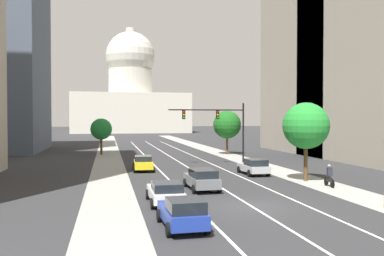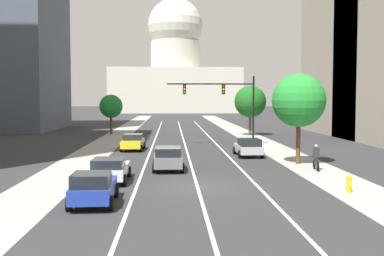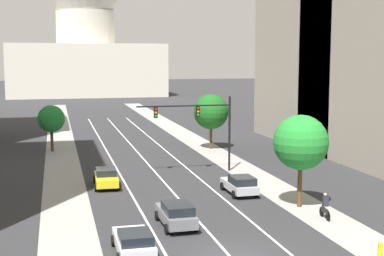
{
  "view_description": "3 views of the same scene",
  "coord_description": "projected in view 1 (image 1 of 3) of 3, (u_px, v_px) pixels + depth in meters",
  "views": [
    {
      "loc": [
        -8.34,
        -23.25,
        5.23
      ],
      "look_at": [
        -0.98,
        12.93,
        4.35
      ],
      "focal_mm": 38.9,
      "sensor_mm": 36.0,
      "label": 1
    },
    {
      "loc": [
        -1.4,
        -25.31,
        4.8
      ],
      "look_at": [
        0.23,
        11.83,
        2.42
      ],
      "focal_mm": 44.55,
      "sensor_mm": 36.0,
      "label": 2
    },
    {
      "loc": [
        -8.77,
        -27.0,
        10.48
      ],
      "look_at": [
        2.34,
        18.21,
        4.6
      ],
      "focal_mm": 52.42,
      "sensor_mm": 36.0,
      "label": 3
    }
  ],
  "objects": [
    {
      "name": "car_blue",
      "position": [
        183.0,
        213.0,
        19.57
      ],
      "size": [
        2.06,
        4.1,
        1.53
      ],
      "rotation": [
        0.0,
        0.0,
        1.6
      ],
      "color": "#1E389E",
      "rests_on": "ground"
    },
    {
      "name": "lane_stripe_right",
      "position": [
        207.0,
        162.0,
        49.7
      ],
      "size": [
        0.16,
        90.0,
        0.01
      ],
      "primitive_type": "cube",
      "color": "white",
      "rests_on": "ground"
    },
    {
      "name": "street_tree_near_right",
      "position": [
        306.0,
        126.0,
        34.46
      ],
      "size": [
        3.87,
        3.87,
        6.54
      ],
      "color": "#51381E",
      "rests_on": "ground"
    },
    {
      "name": "lane_stripe_center",
      "position": [
        180.0,
        162.0,
        49.05
      ],
      "size": [
        0.16,
        90.0,
        0.01
      ],
      "primitive_type": "cube",
      "color": "white",
      "rests_on": "ground"
    },
    {
      "name": "street_tree_mid_right",
      "position": [
        227.0,
        125.0,
        60.03
      ],
      "size": [
        4.02,
        4.02,
        6.3
      ],
      "color": "#51381E",
      "rests_on": "ground"
    },
    {
      "name": "car_silver",
      "position": [
        254.0,
        166.0,
        38.35
      ],
      "size": [
        2.07,
        4.21,
        1.48
      ],
      "rotation": [
        0.0,
        0.0,
        1.58
      ],
      "color": "#B2B5BA",
      "rests_on": "ground"
    },
    {
      "name": "capitol_building",
      "position": [
        131.0,
        95.0,
        152.36
      ],
      "size": [
        41.42,
        23.26,
        38.14
      ],
      "color": "beige",
      "rests_on": "ground"
    },
    {
      "name": "lane_stripe_left",
      "position": [
        152.0,
        163.0,
        48.4
      ],
      "size": [
        0.16,
        90.0,
        0.01
      ],
      "primitive_type": "cube",
      "color": "white",
      "rests_on": "ground"
    },
    {
      "name": "car_gray",
      "position": [
        202.0,
        179.0,
        30.21
      ],
      "size": [
        2.09,
        4.39,
        1.55
      ],
      "rotation": [
        0.0,
        0.0,
        1.59
      ],
      "color": "slate",
      "rests_on": "ground"
    },
    {
      "name": "ground_plane",
      "position": [
        163.0,
        152.0,
        63.75
      ],
      "size": [
        400.0,
        400.0,
        0.0
      ],
      "primitive_type": "plane",
      "color": "#2B2B2D"
    },
    {
      "name": "traffic_signal_mast",
      "position": [
        220.0,
        121.0,
        46.74
      ],
      "size": [
        8.72,
        0.39,
        6.94
      ],
      "color": "black",
      "rests_on": "ground"
    },
    {
      "name": "car_yellow",
      "position": [
        143.0,
        163.0,
        41.32
      ],
      "size": [
        2.1,
        4.3,
        1.48
      ],
      "rotation": [
        0.0,
        0.0,
        1.54
      ],
      "color": "yellow",
      "rests_on": "ground"
    },
    {
      "name": "sidewalk_left",
      "position": [
        109.0,
        156.0,
        57.21
      ],
      "size": [
        3.4,
        130.0,
        0.01
      ],
      "primitive_type": "cube",
      "color": "gray",
      "rests_on": "ground"
    },
    {
      "name": "car_white",
      "position": [
        166.0,
        192.0,
        25.27
      ],
      "size": [
        2.08,
        4.36,
        1.41
      ],
      "rotation": [
        0.0,
        0.0,
        1.57
      ],
      "color": "silver",
      "rests_on": "ground"
    },
    {
      "name": "office_tower_far_right",
      "position": [
        337.0,
        49.0,
        64.97
      ],
      "size": [
        17.27,
        22.7,
        32.09
      ],
      "color": "#9E9384",
      "rests_on": "ground"
    },
    {
      "name": "street_tree_near_left",
      "position": [
        101.0,
        129.0,
        58.94
      ],
      "size": [
        3.03,
        3.03,
        5.2
      ],
      "color": "#51381E",
      "rests_on": "ground"
    },
    {
      "name": "cyclist",
      "position": [
        329.0,
        176.0,
        31.51
      ],
      "size": [
        0.38,
        1.7,
        1.72
      ],
      "rotation": [
        0.0,
        0.0,
        1.5
      ],
      "color": "black",
      "rests_on": "ground"
    },
    {
      "name": "sidewalk_right",
      "position": [
        224.0,
        154.0,
        60.49
      ],
      "size": [
        3.4,
        130.0,
        0.01
      ],
      "primitive_type": "cube",
      "color": "gray",
      "rests_on": "ground"
    }
  ]
}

